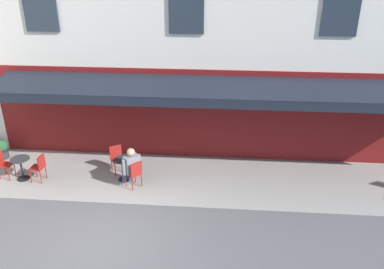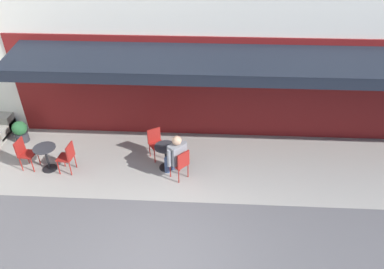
{
  "view_description": "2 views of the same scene",
  "coord_description": "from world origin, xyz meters",
  "px_view_note": "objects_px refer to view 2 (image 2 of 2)",
  "views": [
    {
      "loc": [
        -2.89,
        7.68,
        6.69
      ],
      "look_at": [
        -1.93,
        -3.92,
        1.33
      ],
      "focal_mm": 37.04,
      "sensor_mm": 36.0,
      "label": 1
    },
    {
      "loc": [
        -0.95,
        4.6,
        6.31
      ],
      "look_at": [
        -0.51,
        -3.5,
        0.92
      ],
      "focal_mm": 32.89,
      "sensor_mm": 36.0,
      "label": 2
    }
  ],
  "objects_px": {
    "cafe_table_near_entrance": "(46,155)",
    "seated_companion_in_grey": "(175,154)",
    "cafe_chair_red_facing_street": "(68,155)",
    "cafe_chair_red_corner_right": "(24,152)",
    "cafe_chair_red_by_window": "(156,141)",
    "potted_plant_mid_terrace": "(20,131)",
    "cafe_chair_red_corner_left": "(181,162)",
    "cafe_table_mid_terrace": "(166,154)"
  },
  "relations": [
    {
      "from": "cafe_table_near_entrance",
      "to": "seated_companion_in_grey",
      "type": "height_order",
      "value": "seated_companion_in_grey"
    },
    {
      "from": "cafe_chair_red_facing_street",
      "to": "seated_companion_in_grey",
      "type": "relative_size",
      "value": 0.7
    },
    {
      "from": "cafe_chair_red_corner_right",
      "to": "cafe_chair_red_by_window",
      "type": "distance_m",
      "value": 3.63
    },
    {
      "from": "cafe_table_near_entrance",
      "to": "seated_companion_in_grey",
      "type": "relative_size",
      "value": 0.57
    },
    {
      "from": "cafe_table_near_entrance",
      "to": "cafe_chair_red_facing_street",
      "type": "xyz_separation_m",
      "value": [
        -0.63,
        0.05,
        0.06
      ]
    },
    {
      "from": "cafe_chair_red_corner_right",
      "to": "seated_companion_in_grey",
      "type": "height_order",
      "value": "seated_companion_in_grey"
    },
    {
      "from": "potted_plant_mid_terrace",
      "to": "seated_companion_in_grey",
      "type": "bearing_deg",
      "value": 164.42
    },
    {
      "from": "seated_companion_in_grey",
      "to": "cafe_chair_red_corner_left",
      "type": "bearing_deg",
      "value": 136.98
    },
    {
      "from": "cafe_chair_red_facing_street",
      "to": "cafe_chair_red_by_window",
      "type": "bearing_deg",
      "value": -160.54
    },
    {
      "from": "cafe_chair_red_by_window",
      "to": "cafe_table_near_entrance",
      "type": "bearing_deg",
      "value": 14.61
    },
    {
      "from": "cafe_chair_red_facing_street",
      "to": "cafe_chair_red_corner_right",
      "type": "distance_m",
      "value": 1.26
    },
    {
      "from": "cafe_chair_red_corner_right",
      "to": "cafe_chair_red_by_window",
      "type": "relative_size",
      "value": 1.0
    },
    {
      "from": "seated_companion_in_grey",
      "to": "potted_plant_mid_terrace",
      "type": "xyz_separation_m",
      "value": [
        4.97,
        -1.39,
        -0.34
      ]
    },
    {
      "from": "cafe_chair_red_corner_right",
      "to": "cafe_chair_red_corner_left",
      "type": "distance_m",
      "value": 4.37
    },
    {
      "from": "seated_companion_in_grey",
      "to": "potted_plant_mid_terrace",
      "type": "height_order",
      "value": "seated_companion_in_grey"
    },
    {
      "from": "seated_companion_in_grey",
      "to": "potted_plant_mid_terrace",
      "type": "bearing_deg",
      "value": -15.58
    },
    {
      "from": "cafe_chair_red_corner_left",
      "to": "seated_companion_in_grey",
      "type": "relative_size",
      "value": 0.7
    },
    {
      "from": "cafe_chair_red_facing_street",
      "to": "cafe_chair_red_corner_right",
      "type": "relative_size",
      "value": 1.0
    },
    {
      "from": "cafe_chair_red_facing_street",
      "to": "seated_companion_in_grey",
      "type": "xyz_separation_m",
      "value": [
        -2.95,
        0.0,
        0.15
      ]
    },
    {
      "from": "cafe_table_near_entrance",
      "to": "seated_companion_in_grey",
      "type": "distance_m",
      "value": 3.59
    },
    {
      "from": "cafe_chair_red_facing_street",
      "to": "cafe_table_near_entrance",
      "type": "bearing_deg",
      "value": -4.41
    },
    {
      "from": "cafe_chair_red_by_window",
      "to": "cafe_chair_red_facing_street",
      "type": "bearing_deg",
      "value": 19.46
    },
    {
      "from": "cafe_chair_red_corner_left",
      "to": "potted_plant_mid_terrace",
      "type": "distance_m",
      "value": 5.36
    },
    {
      "from": "cafe_table_near_entrance",
      "to": "cafe_chair_red_by_window",
      "type": "xyz_separation_m",
      "value": [
        -2.93,
        -0.76,
        0.06
      ]
    },
    {
      "from": "cafe_chair_red_corner_right",
      "to": "cafe_chair_red_by_window",
      "type": "bearing_deg",
      "value": -168.78
    },
    {
      "from": "cafe_table_mid_terrace",
      "to": "cafe_chair_red_corner_left",
      "type": "distance_m",
      "value": 0.63
    },
    {
      "from": "cafe_chair_red_facing_street",
      "to": "cafe_chair_red_corner_left",
      "type": "height_order",
      "value": "same"
    },
    {
      "from": "cafe_table_mid_terrace",
      "to": "cafe_chair_red_corner_left",
      "type": "xyz_separation_m",
      "value": [
        -0.46,
        0.43,
        0.06
      ]
    },
    {
      "from": "cafe_chair_red_corner_left",
      "to": "seated_companion_in_grey",
      "type": "height_order",
      "value": "seated_companion_in_grey"
    },
    {
      "from": "cafe_chair_red_facing_street",
      "to": "cafe_chair_red_by_window",
      "type": "height_order",
      "value": "same"
    },
    {
      "from": "cafe_table_near_entrance",
      "to": "cafe_chair_red_by_window",
      "type": "distance_m",
      "value": 3.03
    },
    {
      "from": "cafe_table_near_entrance",
      "to": "potted_plant_mid_terrace",
      "type": "distance_m",
      "value": 1.94
    },
    {
      "from": "cafe_chair_red_by_window",
      "to": "seated_companion_in_grey",
      "type": "bearing_deg",
      "value": 128.8
    },
    {
      "from": "cafe_table_near_entrance",
      "to": "cafe_table_mid_terrace",
      "type": "relative_size",
      "value": 1.0
    },
    {
      "from": "cafe_table_near_entrance",
      "to": "cafe_chair_red_corner_right",
      "type": "distance_m",
      "value": 0.63
    },
    {
      "from": "cafe_chair_red_corner_right",
      "to": "potted_plant_mid_terrace",
      "type": "distance_m",
      "value": 1.5
    },
    {
      "from": "cafe_table_near_entrance",
      "to": "potted_plant_mid_terrace",
      "type": "height_order",
      "value": "cafe_table_near_entrance"
    },
    {
      "from": "seated_companion_in_grey",
      "to": "cafe_table_near_entrance",
      "type": "bearing_deg",
      "value": -0.78
    },
    {
      "from": "cafe_chair_red_corner_right",
      "to": "cafe_table_near_entrance",
      "type": "bearing_deg",
      "value": 174.81
    },
    {
      "from": "cafe_chair_red_corner_right",
      "to": "potted_plant_mid_terrace",
      "type": "bearing_deg",
      "value": -59.17
    },
    {
      "from": "cafe_chair_red_by_window",
      "to": "potted_plant_mid_terrace",
      "type": "distance_m",
      "value": 4.36
    },
    {
      "from": "potted_plant_mid_terrace",
      "to": "cafe_chair_red_corner_left",
      "type": "bearing_deg",
      "value": 163.36
    }
  ]
}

